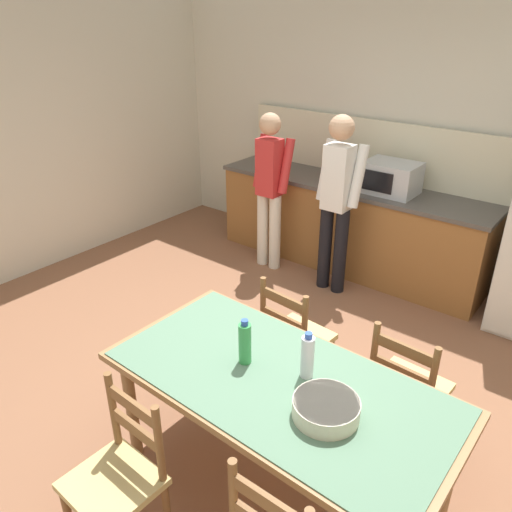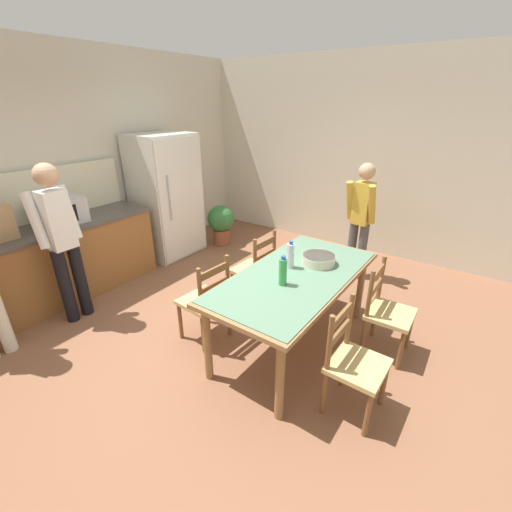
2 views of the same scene
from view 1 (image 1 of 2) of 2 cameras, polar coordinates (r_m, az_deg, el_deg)
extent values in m
plane|color=brown|center=(3.70, 1.91, -16.44)|extent=(8.32, 8.32, 0.00)
cube|color=beige|center=(5.23, 20.35, 12.98)|extent=(6.52, 0.12, 2.90)
cube|color=brown|center=(5.40, 10.40, 3.27)|extent=(2.88, 0.62, 0.88)
cube|color=#4C4742|center=(5.24, 10.81, 7.92)|extent=(2.92, 0.66, 0.04)
cube|color=#B7BCC1|center=(5.55, 4.88, 9.39)|extent=(0.52, 0.38, 0.02)
cube|color=beige|center=(5.42, 12.70, 11.89)|extent=(2.88, 0.03, 0.60)
cube|color=#B2B7BC|center=(5.00, 15.19, 8.63)|extent=(0.50, 0.38, 0.30)
cube|color=black|center=(4.84, 13.68, 8.26)|extent=(0.30, 0.01, 0.19)
cube|color=tan|center=(5.23, 9.12, 10.34)|extent=(0.24, 0.16, 0.36)
cylinder|color=olive|center=(3.22, -14.05, -16.37)|extent=(0.07, 0.07, 0.74)
cylinder|color=olive|center=(3.58, -4.82, -10.65)|extent=(0.07, 0.07, 0.74)
cylinder|color=olive|center=(2.97, 21.18, -22.29)|extent=(0.07, 0.07, 0.74)
cube|color=olive|center=(2.70, 2.65, -14.36)|extent=(1.87, 0.95, 0.04)
cube|color=#567A60|center=(2.68, 2.66, -13.97)|extent=(1.80, 0.91, 0.01)
cylinder|color=green|center=(2.72, -1.28, -9.98)|extent=(0.07, 0.07, 0.24)
cylinder|color=#2D51B2|center=(2.64, -1.31, -7.61)|extent=(0.04, 0.04, 0.03)
cylinder|color=silver|center=(2.64, 5.90, -11.42)|extent=(0.07, 0.07, 0.24)
cylinder|color=#2D51B2|center=(2.56, 6.04, -9.03)|extent=(0.04, 0.04, 0.03)
cylinder|color=beige|center=(2.47, 8.00, -16.87)|extent=(0.32, 0.32, 0.09)
cylinder|color=beige|center=(2.45, 8.05, -16.27)|extent=(0.31, 0.31, 0.02)
cylinder|color=brown|center=(3.76, 8.49, -11.88)|extent=(0.04, 0.04, 0.41)
cylinder|color=brown|center=(3.93, 4.14, -9.77)|extent=(0.04, 0.04, 0.41)
cylinder|color=brown|center=(3.55, 5.21, -14.46)|extent=(0.04, 0.04, 0.41)
cylinder|color=brown|center=(3.72, 0.76, -12.05)|extent=(0.04, 0.04, 0.41)
cube|color=tan|center=(3.60, 4.78, -9.18)|extent=(0.45, 0.43, 0.04)
cylinder|color=brown|center=(3.26, 5.55, -8.11)|extent=(0.04, 0.04, 0.46)
cylinder|color=brown|center=(3.45, 0.81, -5.84)|extent=(0.04, 0.04, 0.46)
cube|color=brown|center=(3.28, 3.16, -5.07)|extent=(0.36, 0.05, 0.07)
cube|color=brown|center=(3.36, 3.10, -7.28)|extent=(0.36, 0.05, 0.07)
cylinder|color=brown|center=(2.31, -2.59, -26.12)|extent=(0.04, 0.04, 0.46)
cube|color=brown|center=(2.14, 1.46, -26.36)|extent=(0.36, 0.03, 0.07)
cylinder|color=brown|center=(3.10, -14.85, -22.95)|extent=(0.04, 0.04, 0.41)
cylinder|color=brown|center=(2.91, -10.13, -26.83)|extent=(0.04, 0.04, 0.41)
cube|color=tan|center=(2.78, -16.07, -23.73)|extent=(0.43, 0.41, 0.04)
cylinder|color=brown|center=(2.77, -16.01, -16.45)|extent=(0.04, 0.04, 0.46)
cylinder|color=brown|center=(2.55, -11.02, -20.37)|extent=(0.04, 0.04, 0.46)
cube|color=brown|center=(2.57, -13.96, -16.29)|extent=(0.36, 0.03, 0.07)
cube|color=brown|center=(2.67, -13.59, -18.70)|extent=(0.36, 0.03, 0.07)
cylinder|color=brown|center=(3.54, 20.59, -16.54)|extent=(0.04, 0.04, 0.41)
cylinder|color=brown|center=(3.62, 15.24, -14.39)|extent=(0.04, 0.04, 0.41)
cylinder|color=brown|center=(3.30, 18.18, -19.86)|extent=(0.04, 0.04, 0.41)
cylinder|color=brown|center=(3.39, 12.45, -17.40)|extent=(0.04, 0.04, 0.41)
cube|color=tan|center=(3.31, 17.12, -14.14)|extent=(0.44, 0.42, 0.04)
cylinder|color=brown|center=(2.98, 19.47, -13.45)|extent=(0.04, 0.04, 0.46)
cylinder|color=brown|center=(3.09, 13.31, -10.98)|extent=(0.04, 0.04, 0.46)
cube|color=brown|center=(2.95, 16.64, -10.24)|extent=(0.36, 0.04, 0.07)
cube|color=brown|center=(3.04, 16.27, -12.55)|extent=(0.36, 0.04, 0.07)
cylinder|color=silver|center=(5.36, 0.78, 3.12)|extent=(0.12, 0.12, 0.81)
cylinder|color=silver|center=(5.27, 2.16, 2.69)|extent=(0.12, 0.12, 0.81)
cube|color=red|center=(5.08, 1.56, 10.10)|extent=(0.23, 0.19, 0.57)
sphere|color=tan|center=(4.98, 1.62, 14.85)|extent=(0.22, 0.22, 0.22)
cylinder|color=red|center=(5.21, 0.58, 10.83)|extent=(0.09, 0.22, 0.55)
cylinder|color=red|center=(5.03, 3.49, 10.21)|extent=(0.09, 0.22, 0.55)
cylinder|color=black|center=(4.93, 7.90, 0.99)|extent=(0.13, 0.13, 0.85)
cylinder|color=black|center=(4.86, 9.59, 0.46)|extent=(0.13, 0.13, 0.85)
cube|color=white|center=(4.64, 9.35, 8.84)|extent=(0.24, 0.19, 0.60)
sphere|color=tan|center=(4.52, 9.77, 14.27)|extent=(0.23, 0.23, 0.23)
cylinder|color=white|center=(4.76, 8.03, 9.73)|extent=(0.10, 0.23, 0.57)
cylinder|color=white|center=(4.61, 11.62, 8.90)|extent=(0.10, 0.23, 0.57)
camera|label=2|loc=(3.70, -47.29, 14.14)|focal=24.00mm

